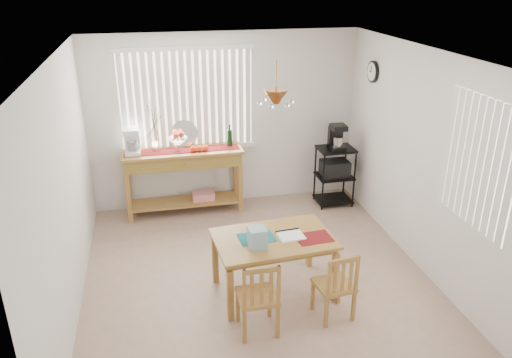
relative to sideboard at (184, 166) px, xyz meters
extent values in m
cube|color=tan|center=(0.66, -1.99, -0.74)|extent=(4.00, 4.50, 0.01)
cube|color=silver|center=(0.66, 0.31, 0.57)|extent=(4.00, 0.10, 2.60)
cube|color=silver|center=(0.66, -4.29, 0.57)|extent=(4.00, 0.10, 2.60)
cube|color=silver|center=(-1.39, -1.99, 0.57)|extent=(0.10, 4.50, 2.60)
cube|color=silver|center=(2.71, -1.99, 0.57)|extent=(0.10, 4.50, 2.60)
cube|color=white|center=(0.66, -1.99, 1.92)|extent=(4.00, 4.50, 0.10)
cube|color=white|center=(0.11, 0.26, 0.92)|extent=(1.90, 0.01, 1.40)
cube|color=white|center=(-0.78, 0.25, 0.92)|extent=(0.07, 0.03, 1.40)
cube|color=white|center=(-0.68, 0.25, 0.92)|extent=(0.07, 0.03, 1.40)
cube|color=white|center=(-0.57, 0.25, 0.92)|extent=(0.07, 0.03, 1.40)
cube|color=white|center=(-0.47, 0.25, 0.92)|extent=(0.07, 0.03, 1.40)
cube|color=white|center=(-0.36, 0.25, 0.92)|extent=(0.07, 0.03, 1.40)
cube|color=white|center=(-0.26, 0.25, 0.92)|extent=(0.07, 0.03, 1.40)
cube|color=white|center=(-0.15, 0.25, 0.92)|extent=(0.07, 0.03, 1.40)
cube|color=white|center=(-0.04, 0.25, 0.92)|extent=(0.07, 0.03, 1.40)
cube|color=white|center=(0.06, 0.25, 0.92)|extent=(0.07, 0.03, 1.40)
cube|color=white|center=(0.17, 0.25, 0.92)|extent=(0.07, 0.03, 1.40)
cube|color=white|center=(0.27, 0.25, 0.92)|extent=(0.07, 0.03, 1.40)
cube|color=white|center=(0.38, 0.25, 0.92)|extent=(0.07, 0.03, 1.40)
cube|color=white|center=(0.48, 0.25, 0.92)|extent=(0.07, 0.03, 1.40)
cube|color=white|center=(0.59, 0.25, 0.92)|extent=(0.07, 0.03, 1.40)
cube|color=white|center=(0.69, 0.25, 0.92)|extent=(0.07, 0.03, 1.40)
cube|color=white|center=(0.80, 0.25, 0.92)|extent=(0.07, 0.03, 1.40)
cube|color=white|center=(0.91, 0.25, 0.92)|extent=(0.07, 0.03, 1.40)
cube|color=white|center=(1.01, 0.25, 0.92)|extent=(0.07, 0.03, 1.40)
cube|color=white|center=(0.11, 0.23, 0.19)|extent=(1.98, 0.06, 0.06)
cube|color=white|center=(0.11, 0.23, 1.65)|extent=(1.98, 0.06, 0.06)
cube|color=white|center=(2.66, -2.89, 0.92)|extent=(0.01, 1.10, 1.30)
cube|color=white|center=(2.65, -3.38, 0.92)|extent=(0.03, 0.07, 1.30)
cube|color=white|center=(2.65, -3.27, 0.92)|extent=(0.03, 0.07, 1.30)
cube|color=white|center=(2.65, -3.16, 0.92)|extent=(0.03, 0.07, 1.30)
cube|color=white|center=(2.65, -3.05, 0.92)|extent=(0.03, 0.07, 1.30)
cube|color=white|center=(2.65, -2.94, 0.92)|extent=(0.03, 0.07, 1.30)
cube|color=white|center=(2.65, -2.83, 0.92)|extent=(0.03, 0.07, 1.30)
cube|color=white|center=(2.65, -2.72, 0.92)|extent=(0.03, 0.07, 1.30)
cube|color=white|center=(2.65, -2.61, 0.92)|extent=(0.03, 0.07, 1.30)
cube|color=white|center=(2.65, -2.50, 0.92)|extent=(0.03, 0.07, 1.30)
cube|color=white|center=(2.65, -2.39, 0.92)|extent=(0.03, 0.07, 1.30)
cylinder|color=black|center=(2.64, -0.44, 1.35)|extent=(0.04, 0.30, 0.30)
cylinder|color=white|center=(2.62, -0.44, 1.35)|extent=(0.01, 0.25, 0.25)
cylinder|color=brown|center=(0.79, -2.24, 1.70)|extent=(0.01, 0.01, 0.34)
cone|color=brown|center=(0.79, -2.24, 1.52)|extent=(0.24, 0.24, 0.14)
sphere|color=white|center=(0.95, -2.24, 1.46)|extent=(0.05, 0.05, 0.05)
sphere|color=white|center=(0.87, -2.10, 1.46)|extent=(0.05, 0.05, 0.05)
sphere|color=white|center=(0.71, -2.10, 1.46)|extent=(0.05, 0.05, 0.05)
sphere|color=white|center=(0.63, -2.24, 1.46)|extent=(0.05, 0.05, 0.05)
sphere|color=white|center=(0.71, -2.38, 1.46)|extent=(0.05, 0.05, 0.05)
sphere|color=white|center=(0.87, -2.38, 1.46)|extent=(0.05, 0.05, 0.05)
cube|color=#A37637|center=(-0.01, 0.00, 0.22)|extent=(1.73, 0.49, 0.04)
cube|color=olive|center=(-0.01, 0.00, 0.10)|extent=(1.67, 0.44, 0.17)
cube|color=#A37637|center=(-0.82, -0.19, -0.36)|extent=(0.06, 0.06, 0.75)
cube|color=#A37637|center=(0.80, -0.19, -0.36)|extent=(0.06, 0.06, 0.75)
cube|color=#A37637|center=(-0.82, 0.19, -0.36)|extent=(0.06, 0.06, 0.75)
cube|color=#A37637|center=(0.80, 0.19, -0.36)|extent=(0.06, 0.06, 0.75)
cube|color=#A37637|center=(-0.01, 0.00, -0.57)|extent=(1.60, 0.42, 0.03)
cube|color=red|center=(0.26, 0.00, -0.50)|extent=(0.32, 0.24, 0.11)
cube|color=maroon|center=(-0.01, 0.00, 0.25)|extent=(1.64, 0.27, 0.01)
cube|color=white|center=(-0.70, 0.00, 0.27)|extent=(0.22, 0.26, 0.05)
cube|color=white|center=(-0.70, 0.09, 0.41)|extent=(0.22, 0.09, 0.32)
cube|color=white|center=(-0.70, -0.02, 0.58)|extent=(0.22, 0.24, 0.08)
cylinder|color=white|center=(-0.70, -0.03, 0.37)|extent=(0.14, 0.14, 0.14)
cylinder|color=white|center=(-0.07, -0.02, 0.30)|extent=(0.05, 0.05, 0.11)
cone|color=white|center=(-0.07, -0.02, 0.40)|extent=(0.28, 0.28, 0.10)
sphere|color=red|center=(-0.01, -0.02, 0.49)|extent=(0.09, 0.09, 0.09)
sphere|color=red|center=(-0.09, 0.03, 0.49)|extent=(0.09, 0.09, 0.09)
sphere|color=red|center=(-0.09, -0.07, 0.49)|extent=(0.09, 0.09, 0.09)
sphere|color=#F63C0C|center=(0.14, -0.09, 0.29)|extent=(0.09, 0.09, 0.09)
sphere|color=#F63C0C|center=(0.23, -0.09, 0.29)|extent=(0.09, 0.09, 0.09)
sphere|color=#F63C0C|center=(0.31, -0.09, 0.29)|extent=(0.09, 0.09, 0.09)
cylinder|color=silver|center=(0.04, 0.20, 0.44)|extent=(0.39, 0.10, 0.38)
cylinder|color=white|center=(-0.39, 0.05, 0.32)|extent=(0.09, 0.09, 0.15)
cylinder|color=#4C3823|center=(-0.39, 0.05, 0.64)|extent=(0.09, 0.04, 0.48)
cylinder|color=#4C3823|center=(-0.39, 0.05, 0.66)|extent=(0.15, 0.07, 0.52)
cylinder|color=#4C3823|center=(-0.39, 0.05, 0.61)|extent=(0.19, 0.08, 0.39)
cylinder|color=#4C3823|center=(-0.39, 0.05, 0.69)|extent=(0.06, 0.03, 0.59)
cylinder|color=#4C3823|center=(-0.39, 0.05, 0.60)|extent=(0.24, 0.11, 0.33)
cylinder|color=black|center=(0.69, 0.05, 0.37)|extent=(0.08, 0.08, 0.25)
cylinder|color=black|center=(0.69, 0.05, 0.54)|extent=(0.03, 0.03, 0.09)
cylinder|color=black|center=(2.02, -0.40, -0.28)|extent=(0.03, 0.03, 0.91)
cylinder|color=black|center=(2.51, -0.40, -0.28)|extent=(0.03, 0.03, 0.91)
cylinder|color=black|center=(2.02, -0.01, -0.28)|extent=(0.03, 0.03, 0.91)
cylinder|color=black|center=(2.51, -0.01, -0.28)|extent=(0.03, 0.03, 0.91)
cube|color=black|center=(2.27, -0.20, 0.16)|extent=(0.54, 0.43, 0.03)
cube|color=black|center=(2.27, -0.20, -0.28)|extent=(0.54, 0.43, 0.03)
cube|color=black|center=(2.27, -0.20, -0.67)|extent=(0.54, 0.43, 0.03)
cube|color=black|center=(2.27, -0.20, -0.14)|extent=(0.41, 0.32, 0.24)
cube|color=black|center=(2.27, -0.23, 0.21)|extent=(0.21, 0.26, 0.05)
cube|color=black|center=(2.27, -0.14, 0.34)|extent=(0.21, 0.09, 0.32)
cube|color=black|center=(2.27, -0.23, 0.52)|extent=(0.21, 0.24, 0.07)
cylinder|color=silver|center=(2.27, -0.24, 0.30)|extent=(0.14, 0.14, 0.14)
cube|color=#A37637|center=(0.79, -2.24, -0.06)|extent=(1.34, 0.92, 0.04)
cube|color=olive|center=(0.79, -2.24, -0.11)|extent=(1.25, 0.83, 0.06)
cube|color=#A37637|center=(0.23, -2.65, -0.43)|extent=(0.07, 0.07, 0.60)
cube|color=#A37637|center=(1.40, -2.55, -0.43)|extent=(0.07, 0.07, 0.60)
cube|color=#A37637|center=(0.17, -1.93, -0.43)|extent=(0.07, 0.07, 0.60)
cube|color=#A37637|center=(1.34, -1.84, -0.43)|extent=(0.07, 0.07, 0.60)
cube|color=#13646C|center=(0.60, -2.21, -0.04)|extent=(0.41, 0.30, 0.01)
cube|color=maroon|center=(1.21, -2.35, -0.04)|extent=(0.41, 0.30, 0.01)
cube|color=white|center=(0.97, -2.27, -0.03)|extent=(0.29, 0.24, 0.02)
cube|color=black|center=(0.96, -2.16, -0.03)|extent=(0.28, 0.05, 0.03)
cube|color=#7CA7B4|center=(0.57, -2.40, 0.07)|extent=(0.20, 0.20, 0.22)
cube|color=#A37637|center=(0.47, -2.86, -0.33)|extent=(0.39, 0.39, 0.04)
cube|color=#A37637|center=(0.63, -2.69, -0.54)|extent=(0.04, 0.04, 0.38)
cube|color=#A37637|center=(0.30, -2.69, -0.54)|extent=(0.04, 0.04, 0.38)
cube|color=#A37637|center=(0.63, -3.03, -0.54)|extent=(0.04, 0.04, 0.38)
cube|color=#A37637|center=(0.30, -3.03, -0.54)|extent=(0.04, 0.04, 0.38)
cube|color=#A37637|center=(0.63, -3.03, -0.10)|extent=(0.03, 0.03, 0.43)
cube|color=#A37637|center=(0.30, -3.04, -0.10)|extent=(0.03, 0.03, 0.43)
cube|color=#A37637|center=(0.47, -3.04, 0.09)|extent=(0.35, 0.03, 0.06)
cube|color=#A37637|center=(0.56, -3.04, -0.12)|extent=(0.04, 0.02, 0.34)
cube|color=#A37637|center=(0.47, -3.04, -0.12)|extent=(0.04, 0.02, 0.34)
cube|color=#A37637|center=(0.37, -3.04, -0.12)|extent=(0.04, 0.02, 0.34)
cube|color=#A37637|center=(1.29, -2.80, -0.36)|extent=(0.41, 0.41, 0.03)
cube|color=#A37637|center=(1.42, -2.63, -0.55)|extent=(0.04, 0.04, 0.36)
cube|color=#A37637|center=(1.11, -2.67, -0.55)|extent=(0.04, 0.04, 0.36)
cube|color=#A37637|center=(1.47, -2.94, -0.55)|extent=(0.04, 0.04, 0.36)
cube|color=#A37637|center=(1.15, -2.98, -0.55)|extent=(0.04, 0.04, 0.36)
cube|color=#A37637|center=(1.47, -2.95, -0.14)|extent=(0.03, 0.03, 0.40)
cube|color=#A37637|center=(1.16, -2.99, -0.14)|extent=(0.03, 0.03, 0.40)
cube|color=#A37637|center=(1.31, -2.97, 0.04)|extent=(0.33, 0.07, 0.05)
cube|color=#A37637|center=(1.40, -2.96, -0.16)|extent=(0.04, 0.02, 0.32)
cube|color=#A37637|center=(1.31, -2.97, -0.16)|extent=(0.04, 0.02, 0.32)
cube|color=#A37637|center=(1.23, -2.98, -0.16)|extent=(0.04, 0.02, 0.32)
camera|label=1|loc=(-0.42, -6.85, 2.66)|focal=35.00mm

